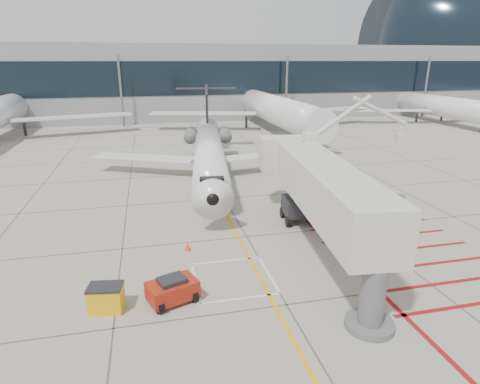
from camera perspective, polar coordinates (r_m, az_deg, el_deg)
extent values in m
plane|color=#9D9887|center=(23.37, 3.35, -10.37)|extent=(260.00, 260.00, 0.00)
cone|color=#FF420D|center=(25.13, -7.48, -7.66)|extent=(0.39, 0.39, 0.54)
cone|color=#FD560D|center=(29.20, 7.13, -3.85)|extent=(0.38, 0.38, 0.53)
cube|color=gray|center=(91.15, -2.99, 15.61)|extent=(180.00, 28.00, 14.00)
cube|color=black|center=(77.32, -1.11, 15.90)|extent=(180.00, 0.10, 6.00)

